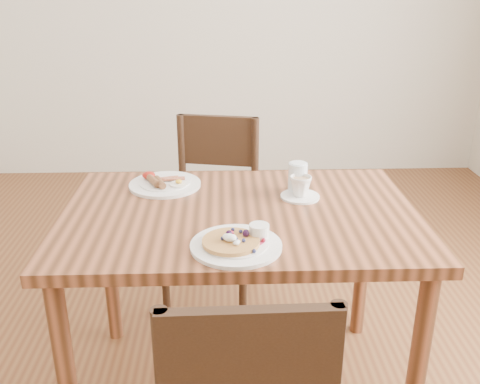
{
  "coord_description": "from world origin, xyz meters",
  "views": [
    {
      "loc": [
        -0.06,
        -1.65,
        1.49
      ],
      "look_at": [
        0.0,
        0.0,
        0.82
      ],
      "focal_mm": 40.0,
      "sensor_mm": 36.0,
      "label": 1
    }
  ],
  "objects_px": {
    "pancake_plate": "(237,243)",
    "dining_table": "(240,237)",
    "breakfast_plate": "(164,183)",
    "water_glass": "(298,177)",
    "teacup_saucer": "(300,188)",
    "chair_far": "(213,203)"
  },
  "relations": [
    {
      "from": "pancake_plate",
      "to": "dining_table",
      "type": "bearing_deg",
      "value": 86.09
    },
    {
      "from": "pancake_plate",
      "to": "breakfast_plate",
      "type": "distance_m",
      "value": 0.57
    },
    {
      "from": "dining_table",
      "to": "water_glass",
      "type": "height_order",
      "value": "water_glass"
    },
    {
      "from": "teacup_saucer",
      "to": "water_glass",
      "type": "xyz_separation_m",
      "value": [
        -0.0,
        0.06,
        0.02
      ]
    },
    {
      "from": "dining_table",
      "to": "water_glass",
      "type": "bearing_deg",
      "value": 38.4
    },
    {
      "from": "breakfast_plate",
      "to": "pancake_plate",
      "type": "bearing_deg",
      "value": -62.37
    },
    {
      "from": "chair_far",
      "to": "water_glass",
      "type": "xyz_separation_m",
      "value": [
        0.32,
        -0.5,
        0.31
      ]
    },
    {
      "from": "dining_table",
      "to": "teacup_saucer",
      "type": "relative_size",
      "value": 8.57
    },
    {
      "from": "breakfast_plate",
      "to": "water_glass",
      "type": "height_order",
      "value": "water_glass"
    },
    {
      "from": "chair_far",
      "to": "breakfast_plate",
      "type": "relative_size",
      "value": 3.26
    },
    {
      "from": "teacup_saucer",
      "to": "water_glass",
      "type": "relative_size",
      "value": 1.28
    },
    {
      "from": "chair_far",
      "to": "breakfast_plate",
      "type": "distance_m",
      "value": 0.54
    },
    {
      "from": "dining_table",
      "to": "pancake_plate",
      "type": "height_order",
      "value": "pancake_plate"
    },
    {
      "from": "breakfast_plate",
      "to": "teacup_saucer",
      "type": "relative_size",
      "value": 1.93
    },
    {
      "from": "pancake_plate",
      "to": "teacup_saucer",
      "type": "relative_size",
      "value": 1.93
    },
    {
      "from": "dining_table",
      "to": "chair_far",
      "type": "distance_m",
      "value": 0.7
    },
    {
      "from": "breakfast_plate",
      "to": "water_glass",
      "type": "bearing_deg",
      "value": -8.08
    },
    {
      "from": "teacup_saucer",
      "to": "chair_far",
      "type": "bearing_deg",
      "value": 119.83
    },
    {
      "from": "chair_far",
      "to": "pancake_plate",
      "type": "xyz_separation_m",
      "value": [
        0.08,
        -0.93,
        0.27
      ]
    },
    {
      "from": "pancake_plate",
      "to": "water_glass",
      "type": "distance_m",
      "value": 0.49
    },
    {
      "from": "dining_table",
      "to": "breakfast_plate",
      "type": "distance_m",
      "value": 0.39
    },
    {
      "from": "dining_table",
      "to": "breakfast_plate",
      "type": "height_order",
      "value": "breakfast_plate"
    }
  ]
}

